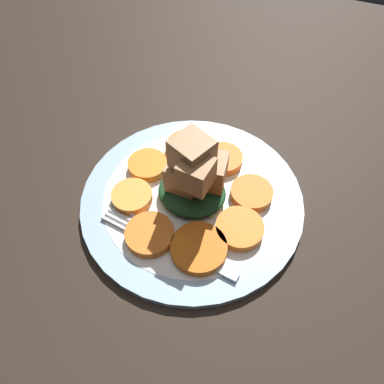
{
  "coord_description": "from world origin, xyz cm",
  "views": [
    {
      "loc": [
        10.03,
        -25.19,
        41.02
      ],
      "look_at": [
        0.0,
        0.0,
        4.1
      ],
      "focal_mm": 35.0,
      "sensor_mm": 36.0,
      "label": 1
    }
  ],
  "objects": [
    {
      "name": "table_slab",
      "position": [
        0.0,
        0.0,
        1.0
      ],
      "size": [
        120.0,
        120.0,
        2.0
      ],
      "primitive_type": "cube",
      "color": "black",
      "rests_on": "ground"
    },
    {
      "name": "plate",
      "position": [
        0.0,
        0.0,
        2.52
      ],
      "size": [
        27.71,
        27.71,
        1.05
      ],
      "color": "#99B7D1",
      "rests_on": "table_slab"
    },
    {
      "name": "carrot_slice_0",
      "position": [
        3.47,
        -6.67,
        3.66
      ],
      "size": [
        6.4,
        6.4,
        1.11
      ],
      "primitive_type": "cylinder",
      "color": "#D45F12",
      "rests_on": "plate"
    },
    {
      "name": "carrot_slice_1",
      "position": [
        6.93,
        -2.52,
        3.66
      ],
      "size": [
        5.64,
        5.64,
        1.11
      ],
      "primitive_type": "cylinder",
      "color": "orange",
      "rests_on": "plate"
    },
    {
      "name": "carrot_slice_2",
      "position": [
        6.78,
        2.89,
        3.66
      ],
      "size": [
        5.3,
        5.3,
        1.11
      ],
      "primitive_type": "cylinder",
      "color": "orange",
      "rests_on": "plate"
    },
    {
      "name": "carrot_slice_3",
      "position": [
        1.69,
        6.93,
        3.66
      ],
      "size": [
        5.23,
        5.23,
        1.11
      ],
      "primitive_type": "cylinder",
      "color": "orange",
      "rests_on": "plate"
    },
    {
      "name": "carrot_slice_4",
      "position": [
        -3.08,
        6.92,
        3.66
      ],
      "size": [
        6.64,
        6.64,
        1.11
      ],
      "primitive_type": "cylinder",
      "color": "orange",
      "rests_on": "plate"
    },
    {
      "name": "carrot_slice_5",
      "position": [
        -7.15,
        2.22,
        3.66
      ],
      "size": [
        5.1,
        5.1,
        1.11
      ],
      "primitive_type": "cylinder",
      "color": "orange",
      "rests_on": "plate"
    },
    {
      "name": "carrot_slice_6",
      "position": [
        -6.74,
        -3.05,
        3.66
      ],
      "size": [
        5.01,
        5.01,
        1.11
      ],
      "primitive_type": "cylinder",
      "color": "orange",
      "rests_on": "plate"
    },
    {
      "name": "carrot_slice_7",
      "position": [
        -2.4,
        -7.09,
        3.66
      ],
      "size": [
        5.67,
        5.67,
        1.11
      ],
      "primitive_type": "cylinder",
      "color": "orange",
      "rests_on": "plate"
    },
    {
      "name": "center_pile",
      "position": [
        0.22,
        0.18,
        6.97
      ],
      "size": [
        8.41,
        7.57,
        9.88
      ],
      "color": "#1E4723",
      "rests_on": "plate"
    },
    {
      "name": "fork",
      "position": [
        -0.53,
        -7.03,
        3.3
      ],
      "size": [
        17.56,
        4.07,
        0.4
      ],
      "rotation": [
        0.0,
        0.0,
        -0.14
      ],
      "color": "silver",
      "rests_on": "plate"
    }
  ]
}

